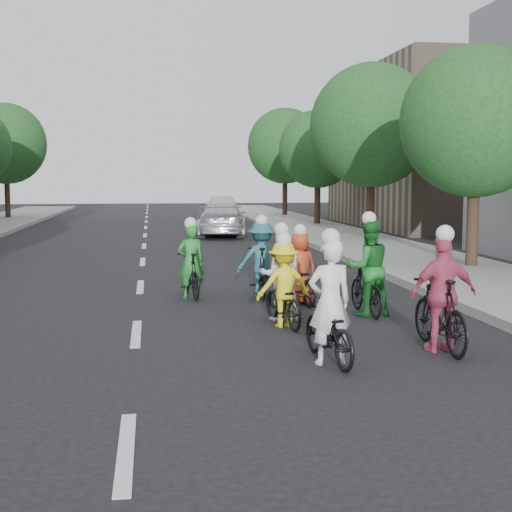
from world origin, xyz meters
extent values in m
plane|color=black|center=(0.00, 0.00, 0.00)|extent=(120.00, 120.00, 0.00)
cube|color=gray|center=(8.00, 10.00, 0.07)|extent=(4.00, 80.00, 0.15)
cube|color=#999993|center=(6.05, 10.00, 0.09)|extent=(0.18, 80.00, 0.18)
cube|color=gray|center=(16.00, 24.00, 4.00)|extent=(10.00, 14.00, 8.00)
cylinder|color=black|center=(-8.20, 33.00, 1.24)|extent=(0.32, 0.32, 2.48)
sphere|color=#1C4818|center=(-8.20, 33.00, 4.53)|extent=(4.80, 4.80, 4.80)
cylinder|color=black|center=(8.80, 6.60, 1.14)|extent=(0.32, 0.32, 2.27)
sphere|color=#1C4818|center=(8.80, 6.60, 3.97)|extent=(4.00, 4.00, 4.00)
cylinder|color=black|center=(8.80, 15.60, 1.24)|extent=(0.32, 0.32, 2.48)
sphere|color=#1C4818|center=(8.80, 15.60, 4.53)|extent=(4.80, 4.80, 4.80)
cylinder|color=black|center=(8.80, 24.60, 1.14)|extent=(0.32, 0.32, 2.27)
sphere|color=#1C4818|center=(8.80, 24.60, 3.97)|extent=(4.00, 4.00, 4.00)
cylinder|color=black|center=(8.80, 33.60, 1.24)|extent=(0.32, 0.32, 2.48)
sphere|color=#1C4818|center=(8.80, 33.60, 4.53)|extent=(4.80, 4.80, 4.80)
imported|color=black|center=(2.61, -2.16, 0.44)|extent=(0.80, 1.73, 0.88)
imported|color=white|center=(2.61, -2.26, 0.84)|extent=(0.66, 0.48, 1.68)
sphere|color=silver|center=(2.61, -2.26, 1.70)|extent=(0.26, 0.26, 0.26)
imported|color=black|center=(4.14, 1.04, 0.48)|extent=(0.53, 1.62, 0.96)
imported|color=#187024|center=(4.14, 0.94, 0.87)|extent=(0.88, 0.71, 1.75)
sphere|color=silver|center=(4.14, 0.94, 1.77)|extent=(0.26, 0.26, 0.26)
imported|color=black|center=(2.45, 0.31, 0.42)|extent=(0.83, 1.67, 0.84)
imported|color=yellow|center=(2.45, 0.21, 0.72)|extent=(1.01, 0.69, 1.44)
sphere|color=silver|center=(2.45, 0.21, 1.46)|extent=(0.26, 0.26, 0.26)
imported|color=black|center=(4.38, -1.76, 0.54)|extent=(0.55, 1.81, 1.08)
imported|color=#C84668|center=(4.38, -1.86, 0.84)|extent=(1.00, 0.44, 1.68)
sphere|color=silver|center=(4.38, -1.86, 1.70)|extent=(0.26, 0.26, 0.26)
imported|color=black|center=(3.16, 2.38, 0.44)|extent=(0.87, 1.76, 0.88)
imported|color=#B93A1D|center=(3.16, 2.28, 0.72)|extent=(0.78, 0.58, 1.45)
sphere|color=silver|center=(3.16, 2.28, 1.47)|extent=(0.26, 0.26, 0.26)
imported|color=black|center=(1.07, 3.43, 0.48)|extent=(0.68, 1.64, 0.96)
imported|color=#248630|center=(1.07, 3.33, 0.77)|extent=(0.61, 0.45, 1.54)
sphere|color=silver|center=(1.07, 3.33, 1.56)|extent=(0.26, 0.26, 0.26)
imported|color=black|center=(2.51, 0.89, 0.40)|extent=(0.74, 1.59, 0.80)
imported|color=white|center=(2.51, 0.79, 0.79)|extent=(0.84, 0.70, 1.57)
sphere|color=silver|center=(2.51, 0.79, 1.59)|extent=(0.26, 0.26, 0.26)
imported|color=black|center=(2.54, 3.30, 0.54)|extent=(0.61, 1.82, 1.08)
imported|color=#23626B|center=(2.54, 3.20, 0.79)|extent=(1.06, 0.65, 1.59)
sphere|color=silver|center=(2.54, 3.20, 1.61)|extent=(0.26, 0.26, 0.26)
imported|color=silver|center=(3.32, 19.16, 0.71)|extent=(2.64, 5.15, 1.43)
imported|color=silver|center=(4.38, 30.18, 0.79)|extent=(2.14, 4.73, 1.58)
camera|label=1|loc=(0.26, -11.41, 2.49)|focal=50.00mm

